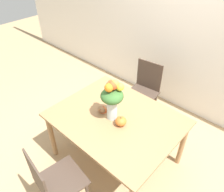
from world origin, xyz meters
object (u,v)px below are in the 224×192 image
(turkey_figurine, at_px, (102,109))
(dining_chair_near_window, at_px, (144,91))
(pumpkin, at_px, (121,121))
(dining_chair_far_side, at_px, (55,183))
(flower_vase, at_px, (112,97))

(turkey_figurine, xyz_separation_m, dining_chair_near_window, (-0.08, 0.96, -0.30))
(dining_chair_near_window, bearing_deg, pumpkin, -75.49)
(dining_chair_far_side, bearing_deg, pumpkin, -90.14)
(turkey_figurine, height_order, dining_chair_near_window, dining_chair_near_window)
(pumpkin, relative_size, dining_chair_far_side, 0.14)
(flower_vase, bearing_deg, dining_chair_near_window, 103.47)
(pumpkin, distance_m, turkey_figurine, 0.30)
(dining_chair_near_window, distance_m, dining_chair_far_side, 1.83)
(turkey_figurine, xyz_separation_m, dining_chair_far_side, (0.18, -0.85, -0.30))
(pumpkin, xyz_separation_m, turkey_figurine, (-0.30, 0.02, -0.01))
(dining_chair_near_window, relative_size, dining_chair_far_side, 1.00)
(pumpkin, bearing_deg, flower_vase, 170.69)
(pumpkin, bearing_deg, dining_chair_far_side, -98.00)
(dining_chair_near_window, bearing_deg, dining_chair_far_side, -88.28)
(flower_vase, distance_m, dining_chair_far_side, 1.01)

